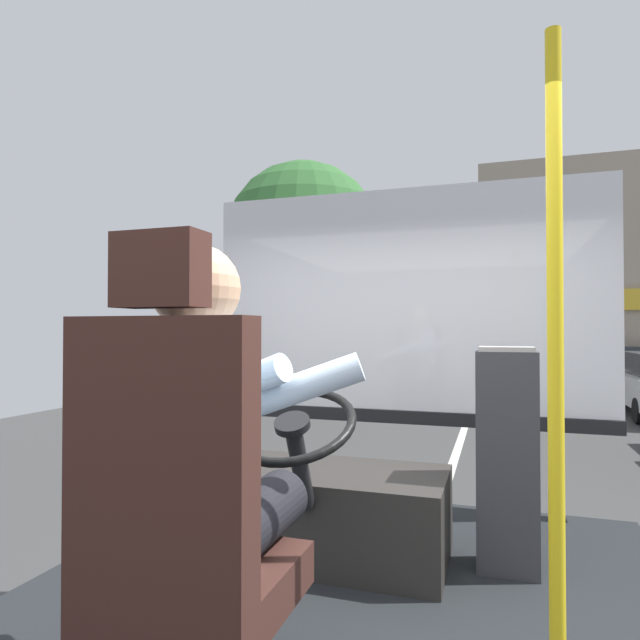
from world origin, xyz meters
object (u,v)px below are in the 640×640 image
(bus_driver, at_px, (206,442))
(steering_console, at_px, (326,509))
(parked_car_black, at_px, (615,367))
(driver_seat, at_px, (183,533))
(fare_box, at_px, (507,458))
(handrail_pole, at_px, (556,367))

(bus_driver, bearing_deg, steering_console, 90.00)
(steering_console, relative_size, parked_car_black, 0.25)
(bus_driver, bearing_deg, driver_seat, -90.00)
(steering_console, xyz_separation_m, fare_box, (0.80, 0.13, 0.27))
(parked_car_black, bearing_deg, steering_console, -104.72)
(driver_seat, distance_m, parked_car_black, 17.20)
(handrail_pole, xyz_separation_m, parked_car_black, (3.16, 16.27, -1.02))
(driver_seat, height_order, steering_console, driver_seat)
(steering_console, height_order, parked_car_black, steering_console)
(fare_box, bearing_deg, parked_car_black, 77.98)
(bus_driver, distance_m, handrail_pole, 0.99)
(bus_driver, xyz_separation_m, handrail_pole, (0.92, 0.32, 0.20))
(parked_car_black, bearing_deg, handrail_pole, -100.98)
(steering_console, bearing_deg, fare_box, 9.11)
(bus_driver, relative_size, parked_car_black, 0.20)
(bus_driver, height_order, fare_box, bus_driver)
(fare_box, height_order, parked_car_black, fare_box)
(bus_driver, height_order, steering_console, bus_driver)
(driver_seat, bearing_deg, fare_box, 59.01)
(bus_driver, xyz_separation_m, steering_console, (-0.00, 1.09, -0.53))
(bus_driver, distance_m, parked_car_black, 17.10)
(handrail_pole, xyz_separation_m, fare_box, (-0.12, 0.90, -0.46))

